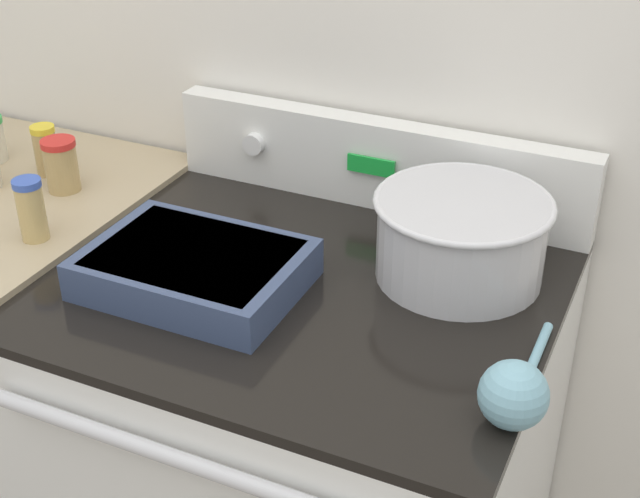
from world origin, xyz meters
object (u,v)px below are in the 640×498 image
ladle (514,393)px  spice_jar_red_cap (61,165)px  casserole_dish (195,267)px  spice_jar_blue_cap (31,209)px  mixing_bowl (461,233)px  spice_jar_yellow_cap (46,150)px

ladle → spice_jar_red_cap: (-0.93, 0.28, 0.02)m
casserole_dish → spice_jar_blue_cap: (-0.32, 0.00, 0.03)m
mixing_bowl → spice_jar_red_cap: bearing=-177.6°
mixing_bowl → casserole_dish: 0.42m
mixing_bowl → ladle: bearing=-61.7°
mixing_bowl → spice_jar_yellow_cap: bearing=179.2°
casserole_dish → ladle: size_ratio=1.24×
spice_jar_blue_cap → spice_jar_yellow_cap: spice_jar_blue_cap is taller
ladle → spice_jar_yellow_cap: bearing=162.3°
spice_jar_blue_cap → casserole_dish: bearing=-0.1°
mixing_bowl → spice_jar_blue_cap: bearing=-163.4°
spice_jar_blue_cap → spice_jar_red_cap: (-0.08, 0.17, -0.00)m
spice_jar_red_cap → spice_jar_blue_cap: bearing=-66.0°
mixing_bowl → spice_jar_blue_cap: mixing_bowl is taller
casserole_dish → ladle: bearing=-11.0°
mixing_bowl → spice_jar_yellow_cap: 0.83m
mixing_bowl → ladle: mixing_bowl is taller
mixing_bowl → casserole_dish: mixing_bowl is taller
mixing_bowl → spice_jar_yellow_cap: size_ratio=2.84×
casserole_dish → ladle: (0.53, -0.10, 0.01)m
ladle → casserole_dish: bearing=169.0°
casserole_dish → spice_jar_red_cap: spice_jar_red_cap is taller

